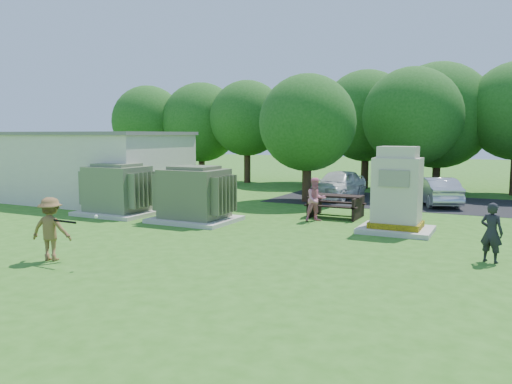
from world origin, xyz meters
The scene contains 15 objects.
ground centered at (0.00, 0.00, 0.00)m, with size 120.00×120.00×0.00m, color #2D6619.
service_building centered at (-11.00, 7.00, 1.60)m, with size 10.00×5.00×3.20m, color beige.
service_building_roof centered at (-11.00, 7.00, 3.27)m, with size 10.20×5.20×0.15m, color slate.
parking_strip centered at (7.00, 13.50, 0.01)m, with size 20.00×6.00×0.01m, color #232326.
transformer_left centered at (-6.50, 4.50, 0.97)m, with size 3.00×2.40×2.07m.
transformer_right centered at (-2.80, 4.50, 0.97)m, with size 3.00×2.40×2.07m.
generator_cabinet centered at (4.33, 5.76, 1.24)m, with size 2.33×1.91×2.84m.
picnic_table centered at (1.63, 7.75, 0.55)m, with size 2.05×1.54×0.88m.
batter centered at (-2.89, -2.01, 0.82)m, with size 1.06×0.61×1.64m, color brown.
person_by_generator centered at (7.24, 2.80, 0.77)m, with size 0.56×0.37×1.53m, color black.
person_at_picnic centered at (1.23, 6.53, 0.82)m, with size 0.80×0.62×1.64m, color pink.
car_white centered at (0.02, 13.34, 0.73)m, with size 1.72×4.28×1.46m, color white.
car_silver_a centered at (4.71, 13.13, 0.64)m, with size 1.36×3.90×1.28m, color silver.
batting_equipment centered at (-2.27, -2.06, 1.10)m, with size 1.57×0.19×0.25m.
tree_row centered at (1.75, 18.50, 4.15)m, with size 41.30×13.30×7.30m.
Camera 1 is at (7.41, -10.95, 3.24)m, focal length 35.00 mm.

